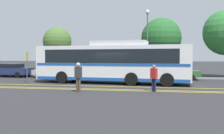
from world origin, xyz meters
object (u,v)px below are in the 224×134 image
(parked_car_2, at_px, (102,72))
(parked_car_1, at_px, (54,71))
(tree_1, at_px, (57,41))
(parked_car_0, at_px, (12,70))
(pedestrian_1, at_px, (78,75))
(transit_bus, at_px, (112,62))
(tree_0, at_px, (161,38))
(street_lamp, at_px, (147,31))
(parked_car_3, at_px, (173,72))
(bus_stop_sign, at_px, (27,64))
(pedestrian_0, at_px, (154,76))

(parked_car_2, bearing_deg, parked_car_1, -86.79)
(parked_car_1, height_order, tree_1, tree_1)
(parked_car_0, height_order, parked_car_1, parked_car_0)
(parked_car_0, distance_m, tree_1, 6.59)
(parked_car_1, height_order, pedestrian_1, pedestrian_1)
(parked_car_2, distance_m, pedestrian_1, 10.43)
(transit_bus, xyz_separation_m, tree_0, (3.94, 9.90, 2.61))
(transit_bus, xyz_separation_m, pedestrian_1, (-1.07, -5.64, -0.72))
(transit_bus, xyz_separation_m, street_lamp, (2.51, 6.69, 3.07))
(tree_0, bearing_deg, street_lamp, -113.96)
(tree_1, bearing_deg, parked_car_3, -19.55)
(parked_car_0, xyz_separation_m, bus_stop_sign, (4.81, -5.49, 0.88))
(bus_stop_sign, height_order, street_lamp, street_lamp)
(transit_bus, bearing_deg, parked_car_3, -43.14)
(street_lamp, height_order, tree_0, street_lamp)
(bus_stop_sign, relative_size, tree_0, 0.38)
(parked_car_0, relative_size, bus_stop_sign, 1.81)
(parked_car_3, xyz_separation_m, bus_stop_sign, (-12.25, -5.20, 0.92))
(parked_car_0, relative_size, tree_1, 0.80)
(parked_car_3, relative_size, pedestrian_0, 2.90)
(parked_car_0, distance_m, parked_car_2, 10.05)
(pedestrian_0, bearing_deg, bus_stop_sign, 16.65)
(transit_bus, distance_m, street_lamp, 7.77)
(parked_car_1, distance_m, parked_car_3, 12.16)
(pedestrian_1, relative_size, tree_0, 0.27)
(parked_car_2, relative_size, bus_stop_sign, 1.71)
(parked_car_0, bearing_deg, bus_stop_sign, -134.59)
(tree_0, bearing_deg, bus_stop_sign, -136.22)
(parked_car_1, relative_size, street_lamp, 0.59)
(transit_bus, distance_m, parked_car_2, 5.24)
(parked_car_1, height_order, pedestrian_0, pedestrian_0)
(parked_car_0, relative_size, parked_car_1, 1.10)
(parked_car_1, bearing_deg, tree_0, -68.89)
(parked_car_0, distance_m, pedestrian_0, 18.02)
(tree_0, distance_m, tree_1, 12.55)
(tree_0, bearing_deg, parked_car_3, -78.04)
(pedestrian_1, relative_size, bus_stop_sign, 0.71)
(pedestrian_0, relative_size, pedestrian_1, 0.92)
(pedestrian_1, bearing_deg, parked_car_3, 75.33)
(parked_car_1, relative_size, parked_car_2, 0.96)
(pedestrian_0, bearing_deg, tree_0, -55.70)
(pedestrian_1, bearing_deg, parked_car_1, 137.05)
(pedestrian_0, bearing_deg, parked_car_1, -4.63)
(parked_car_1, relative_size, pedestrian_1, 2.31)
(parked_car_1, relative_size, pedestrian_0, 2.50)
(parked_car_0, height_order, parked_car_3, parked_car_0)
(parked_car_3, relative_size, pedestrian_1, 2.68)
(pedestrian_0, relative_size, street_lamp, 0.24)
(pedestrian_1, relative_size, street_lamp, 0.26)
(parked_car_1, bearing_deg, pedestrian_0, -135.33)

